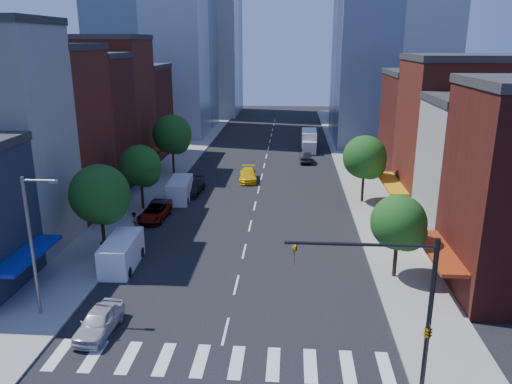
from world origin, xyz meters
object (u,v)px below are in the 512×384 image
traffic_car_far (308,137)px  box_truck (309,141)px  parked_car_rear (192,187)px  pedestrian_near (104,253)px  pedestrian_far (134,221)px  parked_car_second (158,208)px  cargo_van_near (121,254)px  taxi (248,175)px  parked_car_third (154,213)px  parked_car_front (99,321)px  cargo_van_far (180,190)px  traffic_car_oncoming (305,157)px

traffic_car_far → box_truck: box_truck is taller
parked_car_rear → traffic_car_far: size_ratio=1.41×
pedestrian_near → pedestrian_far: (0.00, 7.56, -0.13)m
parked_car_second → pedestrian_far: 4.90m
parked_car_second → traffic_car_far: (16.10, 40.08, -0.07)m
cargo_van_near → taxi: (7.56, 25.64, -0.40)m
parked_car_third → pedestrian_near: (-1.00, -10.79, 0.43)m
parked_car_front → parked_car_third: bearing=99.1°
parked_car_rear → cargo_van_far: bearing=-103.9°
pedestrian_far → cargo_van_far: bearing=174.6°
parked_car_second → cargo_van_far: cargo_van_far is taller
traffic_car_oncoming → cargo_van_far: bearing=51.8°
parked_car_third → cargo_van_near: cargo_van_near is taller
cargo_van_near → box_truck: box_truck is taller
parked_car_front → taxi: bearing=83.6°
cargo_van_near → traffic_car_oncoming: (14.96, 36.27, -0.39)m
cargo_van_near → parked_car_rear: bearing=82.9°
parked_car_second → box_truck: bearing=69.8°
taxi → parked_car_third: bearing=-122.4°
parked_car_front → pedestrian_near: pedestrian_near is taller
pedestrian_far → box_truck: bearing=162.6°
cargo_van_near → pedestrian_far: bearing=97.9°
taxi → cargo_van_far: bearing=-132.9°
cargo_van_near → taxi: 26.74m
pedestrian_near → parked_car_third: bearing=-12.4°
parked_car_rear → traffic_car_far: (14.10, 32.76, -0.13)m
cargo_van_far → parked_car_front: bearing=-91.6°
cargo_van_near → parked_car_third: bearing=89.6°
cargo_van_far → parked_car_second: bearing=-107.0°
parked_car_third → taxi: taxi is taller
cargo_van_far → traffic_car_far: bearing=63.6°
traffic_car_oncoming → pedestrian_far: (-16.33, -28.72, 0.24)m
parked_car_front → traffic_car_oncoming: bearing=76.9°
taxi → traffic_car_oncoming: traffic_car_oncoming is taller
cargo_van_far → box_truck: (14.92, 27.57, 0.30)m
parked_car_third → box_truck: 37.57m
parked_car_second → parked_car_third: size_ratio=0.85×
traffic_car_oncoming → pedestrian_far: 33.04m
pedestrian_near → parked_car_front: bearing=-168.5°
parked_car_rear → pedestrian_near: size_ratio=2.71×
parked_car_front → box_truck: box_truck is taller
parked_car_second → parked_car_third: 1.56m
traffic_car_far → taxi: bearing=66.1°
parked_car_second → pedestrian_near: 12.39m
parked_car_third → pedestrian_near: bearing=-92.7°
parked_car_third → pedestrian_far: size_ratio=2.96×
traffic_car_far → pedestrian_near: size_ratio=1.92×
parked_car_rear → traffic_car_oncoming: size_ratio=1.15×
traffic_car_oncoming → box_truck: 8.51m
traffic_car_far → pedestrian_near: (-17.10, -52.43, 0.49)m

